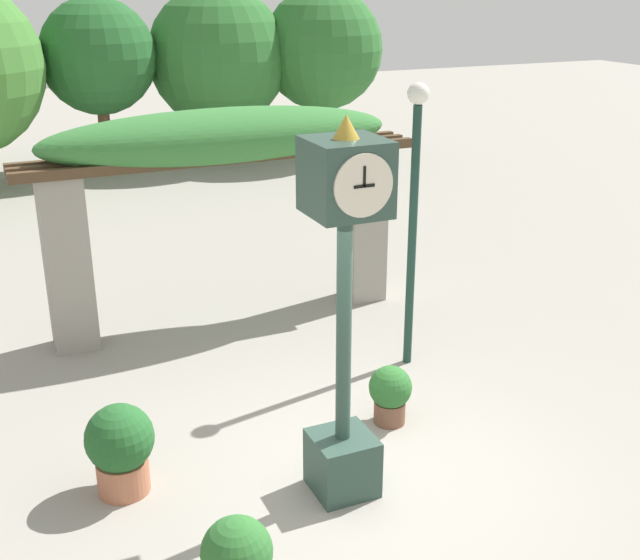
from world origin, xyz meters
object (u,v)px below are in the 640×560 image
object	(u,v)px
pedestal_clock	(344,304)
potted_plant_near_left	(120,447)
potted_plant_far_left	(390,393)
lamp_post	(414,196)

from	to	relation	value
pedestal_clock	potted_plant_near_left	bearing A→B (deg)	156.78
potted_plant_far_left	pedestal_clock	bearing A→B (deg)	-138.20
pedestal_clock	potted_plant_far_left	distance (m)	1.98
pedestal_clock	potted_plant_far_left	xyz separation A→B (m)	(0.96, 0.86, -1.49)
lamp_post	potted_plant_far_left	bearing A→B (deg)	-127.16
potted_plant_near_left	lamp_post	distance (m)	4.21
lamp_post	pedestal_clock	bearing A→B (deg)	-132.35
potted_plant_near_left	lamp_post	world-z (taller)	lamp_post
pedestal_clock	potted_plant_far_left	bearing A→B (deg)	41.80
pedestal_clock	potted_plant_far_left	world-z (taller)	pedestal_clock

